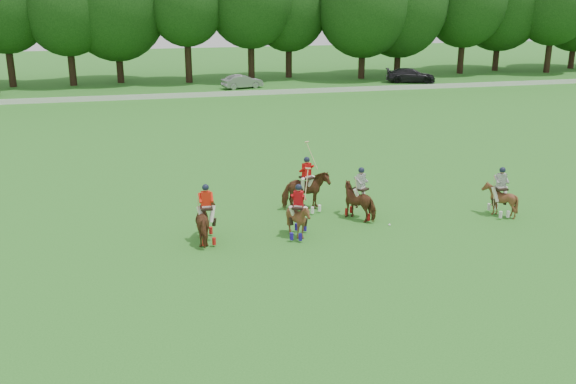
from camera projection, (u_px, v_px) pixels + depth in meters
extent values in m
plane|color=#266E1F|center=(313.00, 265.00, 22.53)|extent=(180.00, 180.00, 0.00)
cylinder|color=black|center=(10.00, 61.00, 63.27)|extent=(0.70, 0.70, 4.98)
ellipsoid|color=black|center=(2.00, 0.00, 61.53)|extent=(8.80, 8.80, 10.12)
cylinder|color=black|center=(72.00, 62.00, 64.21)|extent=(0.70, 0.70, 4.64)
ellipsoid|color=black|center=(66.00, 4.00, 62.52)|extent=(8.80, 8.80, 10.13)
cylinder|color=black|center=(119.00, 62.00, 66.25)|extent=(0.70, 0.70, 4.31)
ellipsoid|color=black|center=(115.00, 0.00, 64.39)|extent=(10.67, 10.67, 12.27)
cylinder|color=black|center=(188.00, 57.00, 66.24)|extent=(0.70, 0.70, 5.24)
ellipsoid|color=black|center=(186.00, 0.00, 64.55)|extent=(8.06, 8.06, 9.26)
cylinder|color=black|center=(251.00, 56.00, 67.96)|extent=(0.70, 0.70, 5.19)
cylinder|color=black|center=(289.00, 57.00, 70.33)|extent=(0.70, 0.70, 4.48)
ellipsoid|color=black|center=(289.00, 5.00, 68.68)|extent=(8.60, 8.60, 9.89)
cylinder|color=black|center=(362.00, 59.00, 69.43)|extent=(0.70, 0.70, 4.21)
ellipsoid|color=black|center=(364.00, 2.00, 67.66)|extent=(10.11, 10.11, 11.63)
cylinder|color=black|center=(398.00, 57.00, 71.75)|extent=(0.70, 0.70, 4.07)
ellipsoid|color=black|center=(400.00, 2.00, 69.95)|extent=(10.46, 10.46, 12.03)
cylinder|color=black|center=(461.00, 52.00, 73.59)|extent=(0.70, 0.70, 4.79)
cylinder|color=black|center=(496.00, 52.00, 76.28)|extent=(0.70, 0.70, 4.44)
cylinder|color=black|center=(549.00, 51.00, 74.34)|extent=(0.70, 0.70, 4.86)
cylinder|color=black|center=(572.00, 52.00, 78.47)|extent=(0.70, 0.70, 3.90)
cube|color=white|center=(200.00, 95.00, 57.70)|extent=(120.00, 0.10, 0.44)
imported|color=gray|center=(242.00, 82.00, 62.78)|extent=(4.22, 2.35, 1.32)
imported|color=black|center=(411.00, 75.00, 66.69)|extent=(5.46, 3.46, 1.47)
imported|color=#4C2B14|center=(207.00, 222.00, 24.41)|extent=(0.88, 1.89, 1.58)
cube|color=black|center=(206.00, 208.00, 24.23)|extent=(0.45, 0.57, 0.08)
cylinder|color=tan|center=(198.00, 210.00, 24.19)|extent=(0.03, 0.21, 1.29)
imported|color=#4C2B14|center=(306.00, 192.00, 27.87)|extent=(2.18, 2.07, 1.72)
cube|color=black|center=(307.00, 178.00, 27.68)|extent=(0.64, 0.70, 0.08)
cylinder|color=tan|center=(312.00, 156.00, 27.59)|extent=(0.37, 0.70, 1.08)
imported|color=#4C2B14|center=(298.00, 220.00, 24.86)|extent=(1.59, 1.66, 1.43)
cube|color=black|center=(298.00, 207.00, 24.71)|extent=(0.63, 0.69, 0.08)
cylinder|color=tan|center=(306.00, 185.00, 24.37)|extent=(0.35, 0.71, 1.08)
imported|color=#4C2B14|center=(360.00, 201.00, 26.92)|extent=(1.73, 1.91, 1.51)
cube|color=black|center=(361.00, 189.00, 26.76)|extent=(0.69, 0.71, 0.08)
cylinder|color=tan|center=(357.00, 192.00, 26.56)|extent=(0.15, 0.19, 1.29)
imported|color=#4C2B14|center=(499.00, 200.00, 27.30)|extent=(1.20, 1.33, 1.40)
cube|color=black|center=(501.00, 188.00, 27.14)|extent=(0.47, 0.58, 0.08)
cylinder|color=tan|center=(494.00, 190.00, 27.12)|extent=(0.04, 0.21, 1.29)
sphere|color=white|center=(389.00, 225.00, 26.26)|extent=(0.09, 0.09, 0.09)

